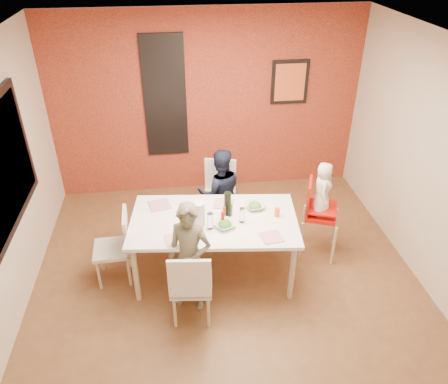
{
  "coord_description": "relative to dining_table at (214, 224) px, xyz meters",
  "views": [
    {
      "loc": [
        -0.52,
        -3.8,
        3.6
      ],
      "look_at": [
        0.0,
        0.3,
        1.05
      ],
      "focal_mm": 35.0,
      "sensor_mm": 36.0,
      "label": 1
    }
  ],
  "objects": [
    {
      "name": "ground",
      "position": [
        0.13,
        -0.18,
        -0.71
      ],
      "size": [
        4.5,
        4.5,
        0.0
      ],
      "primitive_type": "plane",
      "color": "brown",
      "rests_on": "ground"
    },
    {
      "name": "ceiling",
      "position": [
        0.13,
        -0.18,
        1.99
      ],
      "size": [
        4.5,
        4.5,
        0.02
      ],
      "primitive_type": "cube",
      "color": "silver",
      "rests_on": "wall_back"
    },
    {
      "name": "wall_back",
      "position": [
        0.13,
        2.07,
        0.64
      ],
      "size": [
        4.5,
        0.02,
        2.7
      ],
      "primitive_type": "cube",
      "color": "beige",
      "rests_on": "ground"
    },
    {
      "name": "wall_front",
      "position": [
        0.13,
        -2.43,
        0.64
      ],
      "size": [
        4.5,
        0.02,
        2.7
      ],
      "primitive_type": "cube",
      "color": "beige",
      "rests_on": "ground"
    },
    {
      "name": "wall_right",
      "position": [
        2.38,
        -0.18,
        0.64
      ],
      "size": [
        0.02,
        4.5,
        2.7
      ],
      "primitive_type": "cube",
      "color": "beige",
      "rests_on": "ground"
    },
    {
      "name": "brick_accent_wall",
      "position": [
        0.13,
        2.05,
        0.64
      ],
      "size": [
        4.5,
        0.02,
        2.7
      ],
      "primitive_type": "cube",
      "color": "maroon",
      "rests_on": "ground"
    },
    {
      "name": "picture_window_frame",
      "position": [
        -2.09,
        0.02,
        0.84
      ],
      "size": [
        0.05,
        1.7,
        1.3
      ],
      "primitive_type": "cube",
      "color": "black",
      "rests_on": "wall_left"
    },
    {
      "name": "picture_window_pane",
      "position": [
        -2.07,
        0.02,
        0.84
      ],
      "size": [
        0.02,
        1.55,
        1.15
      ],
      "primitive_type": "cube",
      "color": "black",
      "rests_on": "wall_left"
    },
    {
      "name": "glassblock_strip",
      "position": [
        -0.47,
        2.04,
        0.79
      ],
      "size": [
        0.55,
        0.03,
        1.7
      ],
      "primitive_type": "cube",
      "color": "silver",
      "rests_on": "wall_back"
    },
    {
      "name": "glassblock_surround",
      "position": [
        -0.47,
        2.03,
        0.79
      ],
      "size": [
        0.6,
        0.03,
        1.76
      ],
      "primitive_type": "cube",
      "color": "black",
      "rests_on": "wall_back"
    },
    {
      "name": "art_print_frame",
      "position": [
        1.33,
        2.03,
        0.94
      ],
      "size": [
        0.54,
        0.03,
        0.64
      ],
      "primitive_type": "cube",
      "color": "black",
      "rests_on": "wall_back"
    },
    {
      "name": "art_print_canvas",
      "position": [
        1.33,
        2.02,
        0.94
      ],
      "size": [
        0.44,
        0.01,
        0.54
      ],
      "primitive_type": "cube",
      "color": "orange",
      "rests_on": "wall_back"
    },
    {
      "name": "dining_table",
      "position": [
        0.0,
        0.0,
        0.0
      ],
      "size": [
        1.97,
        1.23,
        0.78
      ],
      "rotation": [
        0.0,
        0.0,
        -0.11
      ],
      "color": "white",
      "rests_on": "ground"
    },
    {
      "name": "chair_near",
      "position": [
        -0.31,
        -0.72,
        -0.2
      ],
      "size": [
        0.46,
        0.46,
        0.91
      ],
      "rotation": [
        0.0,
        0.0,
        3.04
      ],
      "color": "silver",
      "rests_on": "ground"
    },
    {
      "name": "chair_far",
      "position": [
        0.19,
        1.06,
        -0.2
      ],
      "size": [
        0.51,
        0.51,
        0.92
      ],
      "rotation": [
        0.0,
        0.0,
        -0.24
      ],
      "color": "silver",
      "rests_on": "ground"
    },
    {
      "name": "chair_left",
      "position": [
        -1.09,
        0.06,
        -0.21
      ],
      "size": [
        0.43,
        0.43,
        0.89
      ],
      "rotation": [
        0.0,
        0.0,
        4.76
      ],
      "color": "beige",
      "rests_on": "ground"
    },
    {
      "name": "high_chair",
      "position": [
        1.29,
        0.24,
        -0.09
      ],
      "size": [
        0.55,
        0.55,
        1.02
      ],
      "rotation": [
        0.0,
        0.0,
        1.21
      ],
      "color": "red",
      "rests_on": "ground"
    },
    {
      "name": "child_near",
      "position": [
        -0.3,
        -0.47,
        -0.06
      ],
      "size": [
        0.55,
        0.46,
        1.29
      ],
      "primitive_type": "imported",
      "rotation": [
        0.0,
        0.0,
        -0.37
      ],
      "color": "brown",
      "rests_on": "ground"
    },
    {
      "name": "child_far",
      "position": [
        0.17,
        0.82,
        -0.1
      ],
      "size": [
        0.61,
        0.48,
        1.22
      ],
      "primitive_type": "imported",
      "rotation": [
        0.0,
        0.0,
        3.18
      ],
      "color": "black",
      "rests_on": "ground"
    },
    {
      "name": "toddler",
      "position": [
        1.31,
        0.22,
        0.23
      ],
      "size": [
        0.28,
        0.37,
        0.68
      ],
      "primitive_type": "imported",
      "rotation": [
        0.0,
        0.0,
        1.34
      ],
      "color": "silver",
      "rests_on": "high_chair"
    },
    {
      "name": "plate_near_left",
      "position": [
        -0.45,
        -0.32,
        0.07
      ],
      "size": [
        0.23,
        0.23,
        0.01
      ],
      "primitive_type": "cube",
      "rotation": [
        0.0,
        0.0,
        0.16
      ],
      "color": "white",
      "rests_on": "dining_table"
    },
    {
      "name": "plate_far_mid",
      "position": [
        0.15,
        0.29,
        0.08
      ],
      "size": [
        0.28,
        0.28,
        0.01
      ],
      "primitive_type": "cube",
      "rotation": [
        0.0,
        0.0,
        -0.29
      ],
      "color": "white",
      "rests_on": "dining_table"
    },
    {
      "name": "plate_near_right",
      "position": [
        0.57,
        -0.41,
        0.07
      ],
      "size": [
        0.24,
        0.24,
        0.01
      ],
      "primitive_type": "cube",
      "rotation": [
        0.0,
        0.0,
        0.15
      ],
      "color": "white",
      "rests_on": "dining_table"
    },
    {
      "name": "plate_far_left",
      "position": [
        -0.6,
        0.36,
        0.08
      ],
      "size": [
        0.28,
        0.28,
        0.01
      ],
      "primitive_type": "cube",
      "rotation": [
        0.0,
        0.0,
        0.21
      ],
      "color": "silver",
      "rests_on": "dining_table"
    },
    {
      "name": "salad_bowl_a",
      "position": [
        0.1,
        -0.16,
        0.1
      ],
      "size": [
        0.29,
        0.29,
        0.05
      ],
      "primitive_type": "imported",
      "rotation": [
        0.0,
        0.0,
        0.43
      ],
      "color": "white",
      "rests_on": "dining_table"
    },
    {
      "name": "salad_bowl_b",
      "position": [
        0.5,
        0.17,
        0.1
      ],
      "size": [
        0.27,
        0.27,
        0.06
      ],
      "primitive_type": "imported",
      "rotation": [
        0.0,
        0.0,
        0.19
      ],
      "color": "silver",
      "rests_on": "dining_table"
    },
    {
      "name": "wine_bottle",
      "position": [
        0.16,
        0.05,
        0.22
      ],
      "size": [
        0.08,
        0.08,
        0.3
      ],
      "primitive_type": "cylinder",
      "color": "black",
      "rests_on": "dining_table"
    },
    {
      "name": "wine_glass_a",
      "position": [
        -0.06,
        -0.16,
        0.17
      ],
      "size": [
        0.07,
        0.07,
        0.19
      ],
      "primitive_type": "cylinder",
      "color": "white",
      "rests_on": "dining_table"
    },
    {
      "name": "wine_glass_b",
      "position": [
        0.3,
        -0.09,
        0.16
      ],
      "size": [
        0.06,
        0.06,
        0.18
      ],
      "primitive_type": "cylinder",
      "color": "white",
      "rests_on": "dining_table"
    },
    {
      "name": "paper_towel_roll",
      "position": [
        -0.17,
        -0.09,
        0.21
      ],
      "size": [
        0.13,
        0.13,
        0.29
      ],
      "primitive_type": "cylinder",
      "color": "white",
      "rests_on": "dining_table"
    },
    {
      "name": "condiment_red",
      "position": [
        0.09,
        -0.09,
        0.15
      ],
      "size": [
        0.04,
        0.04,
        0.15
      ],
      "primitive_type": "cylinder",
      "color": "red",
      "rests_on": "dining_table"
    },
    {
      "name": "condiment_green",
      "position": [
        0.2,
        0.05,
        0.14
      ],
      "size": [
        0.04,
        0.04,
        0.15
      ],
      "primitive_type": "cylinder",
      "color": "#2F6D24",
      "rests_on": "dining_table"
    },
    {
      "name": "condiment_brown",
      "position": [
        0.12,
        0.01,
        0.14
      ],
      "size": [
        0.04,
        0.04,
        0.14
      ],
      "primitive_type": "cylinder",
      "color": "brown",
      "rests_on": "dining_table"
    },
    {
      "name": "sippy_cup",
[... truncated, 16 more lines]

